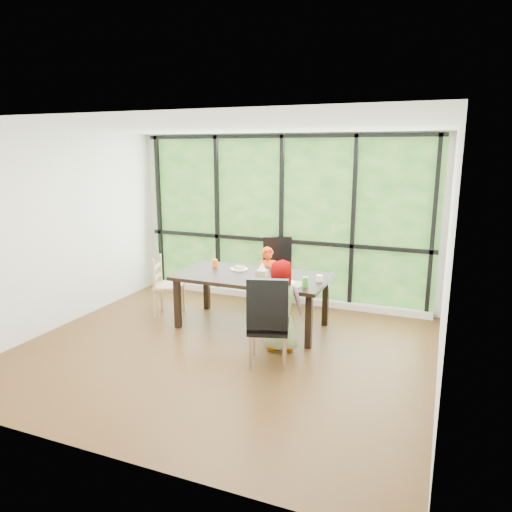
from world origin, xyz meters
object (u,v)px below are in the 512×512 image
object	(u,v)px
dining_table	(252,301)
child_toddler	(268,280)
plate_near	(286,283)
chair_window_leather	(277,272)
chair_interior_leather	(269,320)
child_older	(280,305)
white_mug	(319,278)
orange_cup	(215,263)
chair_end_beech	(169,286)
plate_far	(239,269)
green_cup	(305,282)
tissue_box	(262,275)

from	to	relation	value
dining_table	child_toddler	distance (m)	0.65
dining_table	plate_near	world-z (taller)	plate_near
dining_table	chair_window_leather	size ratio (longest dim) A/B	1.94
chair_interior_leather	plate_near	xyz separation A→B (m)	(-0.07, 0.82, 0.22)
child_older	white_mug	size ratio (longest dim) A/B	13.31
chair_window_leather	orange_cup	world-z (taller)	chair_window_leather
plate_near	dining_table	bearing A→B (deg)	158.88
chair_interior_leather	child_older	xyz separation A→B (m)	(-0.02, 0.45, 0.03)
plate_near	orange_cup	world-z (taller)	orange_cup
chair_end_beech	child_older	bearing A→B (deg)	-124.36
child_older	white_mug	xyz separation A→B (m)	(0.33, 0.63, 0.22)
chair_interior_leather	plate_near	size ratio (longest dim) A/B	4.34
plate_far	orange_cup	xyz separation A→B (m)	(-0.39, 0.01, 0.05)
dining_table	white_mug	distance (m)	1.04
plate_far	plate_near	size ratio (longest dim) A/B	1.01
plate_near	white_mug	size ratio (longest dim) A/B	2.88
child_toddler	orange_cup	distance (m)	0.86
green_cup	chair_window_leather	bearing A→B (deg)	122.51
chair_window_leather	chair_interior_leather	bearing A→B (deg)	-92.89
orange_cup	green_cup	world-z (taller)	green_cup
child_older	plate_far	world-z (taller)	child_older
chair_window_leather	child_older	xyz separation A→B (m)	(0.61, -1.62, 0.03)
chair_window_leather	chair_end_beech	bearing A→B (deg)	-162.15
chair_window_leather	white_mug	bearing A→B (deg)	-66.38
plate_near	chair_interior_leather	bearing A→B (deg)	-85.24
plate_far	chair_window_leather	bearing A→B (deg)	69.53
chair_end_beech	child_older	world-z (taller)	child_older
child_toddler	plate_far	size ratio (longest dim) A/B	4.05
chair_window_leather	plate_near	world-z (taller)	chair_window_leather
child_older	child_toddler	bearing A→B (deg)	-76.41
green_cup	child_older	bearing A→B (deg)	-125.65
child_toddler	green_cup	size ratio (longest dim) A/B	7.91
chair_interior_leather	white_mug	xyz separation A→B (m)	(0.31, 1.07, 0.25)
chair_interior_leather	child_toddler	bearing A→B (deg)	-85.35
tissue_box	chair_window_leather	bearing A→B (deg)	99.31
chair_interior_leather	chair_end_beech	size ratio (longest dim) A/B	1.20
white_mug	child_toddler	bearing A→B (deg)	147.20
plate_far	green_cup	xyz separation A→B (m)	(1.14, -0.50, 0.06)
chair_interior_leather	green_cup	world-z (taller)	chair_interior_leather
plate_far	child_older	bearing A→B (deg)	-41.79
chair_end_beech	plate_far	world-z (taller)	chair_end_beech
child_toddler	tissue_box	size ratio (longest dim) A/B	7.29
child_toddler	green_cup	xyz separation A→B (m)	(0.84, -0.92, 0.30)
plate_far	white_mug	xyz separation A→B (m)	(1.24, -0.19, 0.04)
chair_interior_leather	plate_near	bearing A→B (deg)	-101.27
dining_table	tissue_box	size ratio (longest dim) A/B	14.94
child_toddler	orange_cup	size ratio (longest dim) A/B	8.91
white_mug	tissue_box	bearing A→B (deg)	-167.62
chair_end_beech	tissue_box	xyz separation A→B (m)	(1.54, -0.12, 0.36)
tissue_box	plate_near	bearing A→B (deg)	-12.95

